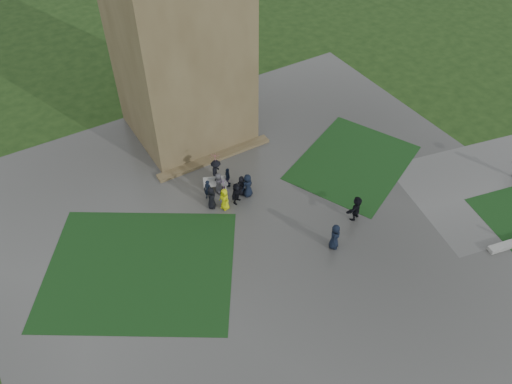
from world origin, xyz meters
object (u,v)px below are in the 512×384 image
tower (177,20)px  pedestrian_mid (335,237)px  pedestrian_near (356,208)px  bench (216,183)px

tower → pedestrian_mid: 17.72m
pedestrian_near → bench: bearing=-67.0°
pedestrian_mid → bench: bearing=70.8°
pedestrian_mid → pedestrian_near: size_ratio=1.01×
tower → pedestrian_mid: size_ratio=9.68×
tower → pedestrian_mid: tower is taller
tower → pedestrian_near: size_ratio=9.79×
bench → pedestrian_near: bearing=-24.3°
tower → pedestrian_near: tower is taller
tower → bench: 11.25m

